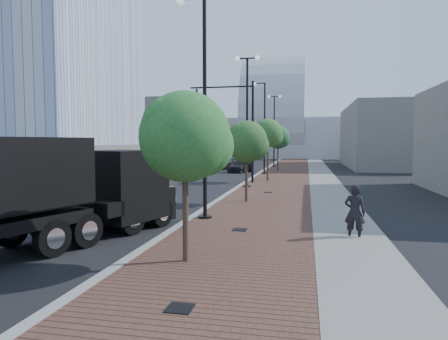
# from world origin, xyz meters

# --- Properties ---
(ground) EXTENTS (220.00, 220.00, 0.00)m
(ground) POSITION_xyz_m (0.00, 0.00, 0.00)
(ground) COLOR black
(sidewalk) EXTENTS (7.00, 140.00, 0.12)m
(sidewalk) POSITION_xyz_m (3.50, 40.00, 0.06)
(sidewalk) COLOR #4C2D23
(sidewalk) RESTS_ON ground
(concrete_strip) EXTENTS (2.40, 140.00, 0.13)m
(concrete_strip) POSITION_xyz_m (6.20, 40.00, 0.07)
(concrete_strip) COLOR slate
(concrete_strip) RESTS_ON ground
(curb) EXTENTS (0.30, 140.00, 0.14)m
(curb) POSITION_xyz_m (0.00, 40.00, 0.07)
(curb) COLOR gray
(curb) RESTS_ON ground
(west_sidewalk) EXTENTS (4.00, 140.00, 0.12)m
(west_sidewalk) POSITION_xyz_m (-13.00, 40.00, 0.06)
(west_sidewalk) COLOR slate
(west_sidewalk) RESTS_ON ground
(dump_truck) EXTENTS (6.76, 13.40, 3.43)m
(dump_truck) POSITION_xyz_m (-3.21, 4.78, 1.45)
(dump_truck) COLOR black
(dump_truck) RESTS_ON ground
(white_sedan) EXTENTS (3.47, 5.19, 1.62)m
(white_sedan) POSITION_xyz_m (-3.13, 10.23, 0.81)
(white_sedan) COLOR silver
(white_sedan) RESTS_ON ground
(dark_car_mid) EXTENTS (3.80, 5.72, 1.46)m
(dark_car_mid) POSITION_xyz_m (-5.77, 40.70, 0.73)
(dark_car_mid) COLOR black
(dark_car_mid) RESTS_ON ground
(dark_car_far) EXTENTS (2.69, 4.84, 1.33)m
(dark_car_far) POSITION_xyz_m (-2.29, 37.22, 0.66)
(dark_car_far) COLOR black
(dark_car_far) RESTS_ON ground
(pedestrian) EXTENTS (0.77, 0.60, 1.88)m
(pedestrian) POSITION_xyz_m (6.35, 7.80, 0.94)
(pedestrian) COLOR black
(pedestrian) RESTS_ON ground
(streetlight_1) EXTENTS (1.44, 0.56, 9.21)m
(streetlight_1) POSITION_xyz_m (0.49, 10.00, 4.34)
(streetlight_1) COLOR black
(streetlight_1) RESTS_ON ground
(streetlight_2) EXTENTS (1.72, 0.56, 9.28)m
(streetlight_2) POSITION_xyz_m (0.60, 22.00, 4.82)
(streetlight_2) COLOR black
(streetlight_2) RESTS_ON ground
(streetlight_3) EXTENTS (1.44, 0.56, 9.21)m
(streetlight_3) POSITION_xyz_m (0.49, 34.00, 4.34)
(streetlight_3) COLOR black
(streetlight_3) RESTS_ON ground
(streetlight_4) EXTENTS (1.72, 0.56, 9.28)m
(streetlight_4) POSITION_xyz_m (0.60, 46.00, 4.82)
(streetlight_4) COLOR black
(streetlight_4) RESTS_ON ground
(traffic_mast) EXTENTS (5.09, 0.20, 8.00)m
(traffic_mast) POSITION_xyz_m (-0.30, 25.00, 4.98)
(traffic_mast) COLOR black
(traffic_mast) RESTS_ON ground
(tree_0) EXTENTS (2.44, 2.41, 4.63)m
(tree_0) POSITION_xyz_m (1.65, 4.02, 3.42)
(tree_0) COLOR #382619
(tree_0) RESTS_ON ground
(tree_1) EXTENTS (2.31, 2.24, 4.44)m
(tree_1) POSITION_xyz_m (1.65, 15.02, 3.30)
(tree_1) COLOR #382619
(tree_1) RESTS_ON ground
(tree_2) EXTENTS (2.42, 2.38, 5.21)m
(tree_2) POSITION_xyz_m (1.65, 27.02, 4.00)
(tree_2) COLOR #382619
(tree_2) RESTS_ON ground
(tree_3) EXTENTS (2.63, 2.62, 5.16)m
(tree_3) POSITION_xyz_m (1.65, 39.02, 3.83)
(tree_3) COLOR #382619
(tree_3) RESTS_ON ground
(tower_podium) EXTENTS (19.00, 19.00, 3.00)m
(tower_podium) POSITION_xyz_m (-24.00, 32.00, 1.50)
(tower_podium) COLOR #625F58
(tower_podium) RESTS_ON ground
(convention_center) EXTENTS (50.00, 30.00, 50.00)m
(convention_center) POSITION_xyz_m (-2.00, 85.00, 6.00)
(convention_center) COLOR #AAADB4
(convention_center) RESTS_ON ground
(commercial_block_nw) EXTENTS (14.00, 20.00, 10.00)m
(commercial_block_nw) POSITION_xyz_m (-20.00, 60.00, 5.00)
(commercial_block_nw) COLOR #605D56
(commercial_block_nw) RESTS_ON ground
(commercial_block_ne) EXTENTS (12.00, 22.00, 8.00)m
(commercial_block_ne) POSITION_xyz_m (16.00, 50.00, 4.00)
(commercial_block_ne) COLOR #68655E
(commercial_block_ne) RESTS_ON ground
(utility_cover_0) EXTENTS (0.50, 0.50, 0.02)m
(utility_cover_0) POSITION_xyz_m (2.40, 1.00, 0.13)
(utility_cover_0) COLOR black
(utility_cover_0) RESTS_ON sidewalk
(utility_cover_1) EXTENTS (0.50, 0.50, 0.02)m
(utility_cover_1) POSITION_xyz_m (2.40, 8.00, 0.13)
(utility_cover_1) COLOR black
(utility_cover_1) RESTS_ON sidewalk
(utility_cover_2) EXTENTS (0.50, 0.50, 0.02)m
(utility_cover_2) POSITION_xyz_m (2.40, 19.00, 0.13)
(utility_cover_2) COLOR black
(utility_cover_2) RESTS_ON sidewalk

